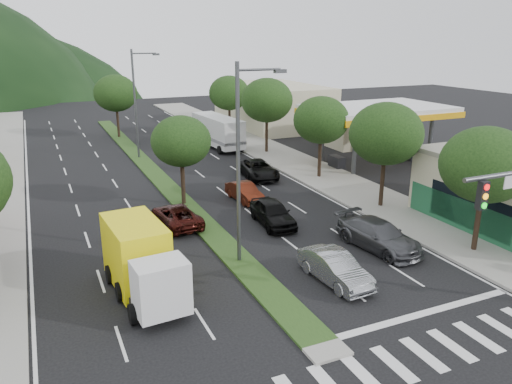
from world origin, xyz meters
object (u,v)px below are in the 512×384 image
tree_r_e (229,93)px  motorhome (218,131)px  streetlight_near (242,156)px  tree_r_a (486,165)px  tree_med_near (181,141)px  suv_maroon (176,216)px  tree_r_d (267,100)px  sedan_silver (335,268)px  car_queue_b (379,235)px  car_queue_a (273,213)px  car_queue_d (258,169)px  tree_med_far (116,93)px  car_queue_c (245,192)px  tree_r_b (386,134)px  tree_r_c (321,120)px  box_truck (141,262)px  streetlight_mid (137,99)px

tree_r_e → motorhome: size_ratio=0.79×
streetlight_near → motorhome: size_ratio=1.18×
tree_r_a → streetlight_near: 12.48m
tree_med_near → suv_maroon: bearing=-112.5°
tree_r_d → tree_r_a: bearing=-90.0°
sedan_silver → car_queue_b: bearing=24.2°
streetlight_near → car_queue_a: (3.70, 4.09, -4.82)m
car_queue_d → motorhome: (1.06, 12.43, 0.99)m
tree_med_far → car_queue_d: (7.47, -21.91, -4.29)m
tree_med_near → tree_med_far: (0.00, 26.00, 0.58)m
suv_maroon → motorhome: bearing=-120.1°
car_queue_b → car_queue_c: (-3.40, 10.63, -0.14)m
car_queue_a → motorhome: motorhome is taller
tree_r_b → tree_med_far: size_ratio=1.00×
streetlight_near → tree_r_b: bearing=18.7°
tree_r_c → tree_med_far: bearing=116.6°
tree_r_e → suv_maroon: bearing=-117.8°
tree_r_b → car_queue_b: (-4.44, -5.54, -4.27)m
suv_maroon → car_queue_a: 5.87m
tree_r_c → streetlight_near: 16.85m
tree_r_d → streetlight_near: 24.97m
car_queue_c → box_truck: bearing=-136.8°
car_queue_a → car_queue_d: bearing=75.2°
tree_r_b → tree_r_c: bearing=90.0°
suv_maroon → car_queue_b: bearing=135.5°
tree_med_far → suv_maroon: bearing=-92.9°
streetlight_near → car_queue_a: streetlight_near is taller
car_queue_c → motorhome: motorhome is taller
tree_r_a → tree_med_far: 41.76m
tree_r_b → suv_maroon: tree_r_b is taller
tree_r_d → suv_maroon: tree_r_d is taller
car_queue_c → motorhome: 18.00m
tree_r_d → car_queue_b: tree_r_d is taller
tree_r_e → tree_med_near: tree_r_e is taller
car_queue_b → car_queue_d: size_ratio=1.03×
tree_med_far → car_queue_c: 27.58m
car_queue_b → box_truck: (-12.74, 0.42, 0.71)m
streetlight_near → car_queue_c: (3.95, 9.09, -4.95)m
car_queue_c → motorhome: size_ratio=0.45×
car_queue_c → tree_r_c: bearing=16.0°
tree_r_b → tree_r_e: size_ratio=1.03×
tree_r_b → car_queue_c: (-7.84, 5.09, -4.41)m
tree_r_c → tree_r_e: tree_r_e is taller
tree_med_far → tree_r_e: bearing=-18.4°
car_queue_c → tree_r_a: bearing=-63.4°
tree_r_e → streetlight_near: size_ratio=0.67×
tree_r_a → streetlight_mid: bearing=112.1°
suv_maroon → car_queue_c: bearing=-157.7°
tree_r_c → tree_med_far: (-12.00, 24.00, 0.26)m
tree_r_d → sedan_silver: tree_r_d is taller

